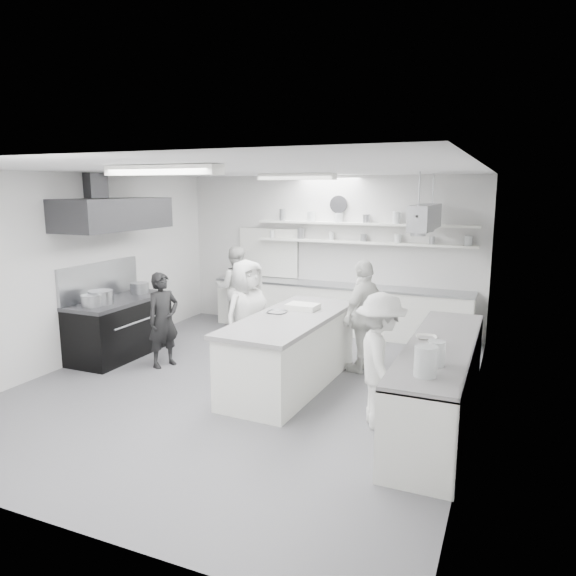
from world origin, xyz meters
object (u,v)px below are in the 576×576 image
at_px(prep_island, 291,352).
at_px(stove, 120,329).
at_px(back_counter, 338,309).
at_px(right_counter, 439,385).
at_px(cook_stove, 163,320).
at_px(cook_back, 235,288).

bearing_deg(prep_island, stove, 179.24).
bearing_deg(back_counter, stove, -136.01).
height_order(back_counter, right_counter, right_counter).
bearing_deg(right_counter, cook_stove, 174.31).
bearing_deg(cook_back, stove, 43.12).
xyz_separation_m(stove, cook_stove, (1.01, -0.18, 0.29)).
bearing_deg(stove, cook_stove, -9.95).
distance_m(stove, back_counter, 4.03).
relative_size(cook_stove, cook_back, 0.91).
bearing_deg(cook_back, prep_island, 107.98).
bearing_deg(right_counter, cook_back, 146.31).
distance_m(right_counter, cook_stove, 4.27).
bearing_deg(cook_stove, cook_back, 22.34).
bearing_deg(cook_stove, prep_island, -68.83).
xyz_separation_m(prep_island, cook_back, (-2.21, 2.43, 0.34)).
height_order(prep_island, cook_back, cook_back).
bearing_deg(prep_island, cook_stove, -177.41).
height_order(back_counter, cook_stove, cook_stove).
bearing_deg(cook_back, cook_stove, 67.27).
relative_size(right_counter, prep_island, 1.27).
xyz_separation_m(right_counter, cook_stove, (-4.24, 0.42, 0.27)).
height_order(stove, prep_island, prep_island).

